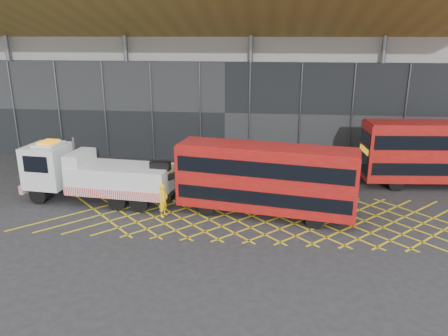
# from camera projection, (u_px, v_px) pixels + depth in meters

# --- Properties ---
(ground_plane) EXTENTS (120.00, 120.00, 0.00)m
(ground_plane) POSITION_uv_depth(u_px,v_px,m) (171.00, 212.00, 25.90)
(ground_plane) COLOR #242326
(road_markings) EXTENTS (27.96, 7.16, 0.01)m
(road_markings) POSITION_uv_depth(u_px,v_px,m) (266.00, 216.00, 25.32)
(road_markings) COLOR yellow
(road_markings) RESTS_ON ground_plane
(construction_building) EXTENTS (55.00, 23.97, 18.00)m
(construction_building) POSITION_uv_depth(u_px,v_px,m) (232.00, 46.00, 40.49)
(construction_building) COLOR gray
(construction_building) RESTS_ON ground_plane
(recovery_truck) EXTENTS (11.05, 3.50, 3.83)m
(recovery_truck) POSITION_uv_depth(u_px,v_px,m) (93.00, 175.00, 27.12)
(recovery_truck) COLOR black
(recovery_truck) RESTS_ON ground_plane
(bus_towed) EXTENTS (10.46, 4.12, 4.16)m
(bus_towed) POSITION_uv_depth(u_px,v_px,m) (265.00, 177.00, 24.90)
(bus_towed) COLOR #9E0F0C
(bus_towed) RESTS_ON ground_plane
(bus_second) EXTENTS (11.20, 3.44, 4.49)m
(bus_second) POSITION_uv_depth(u_px,v_px,m) (445.00, 151.00, 29.71)
(bus_second) COLOR #9E0F0C
(bus_second) RESTS_ON ground_plane
(worker) EXTENTS (0.63, 0.81, 1.97)m
(worker) POSITION_uv_depth(u_px,v_px,m) (163.00, 200.00, 25.13)
(worker) COLOR yellow
(worker) RESTS_ON ground_plane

